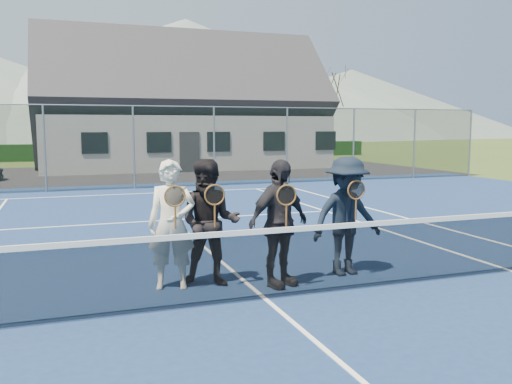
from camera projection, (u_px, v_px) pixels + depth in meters
ground at (118, 174)px, 25.77m from camera, size 220.00×220.00×0.00m
court_surface at (266, 300)px, 7.07m from camera, size 30.00×30.00×0.02m
tarmac_carpark at (27, 177)px, 24.44m from camera, size 40.00×12.00×0.01m
hedge_row at (100, 152)px, 36.93m from camera, size 40.00×1.20×1.10m
hill_centre at (187, 79)px, 101.24m from camera, size 120.00×120.00×22.00m
hill_east at (351, 104)px, 113.40m from camera, size 90.00×90.00×14.00m
court_markings at (266, 299)px, 7.07m from camera, size 11.03×23.83×0.01m
tennis_net at (266, 261)px, 7.01m from camera, size 11.68×0.08×1.10m
perimeter_fence at (134, 147)px, 19.51m from camera, size 30.07×0.07×3.02m
clubhouse at (182, 95)px, 30.37m from camera, size 15.60×8.20×7.70m
tree_c at (126, 76)px, 37.90m from camera, size 3.20×3.20×7.77m
tree_d at (260, 80)px, 41.23m from camera, size 3.20×3.20×7.77m
tree_e at (331, 82)px, 43.24m from camera, size 3.20×3.20×7.77m
player_a at (172, 225)px, 7.48m from camera, size 0.75×0.59×1.80m
player_b at (210, 223)px, 7.61m from camera, size 1.07×0.96×1.80m
player_c at (279, 223)px, 7.58m from camera, size 1.14×0.79×1.80m
player_d at (347, 216)px, 8.18m from camera, size 1.21×0.75×1.80m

